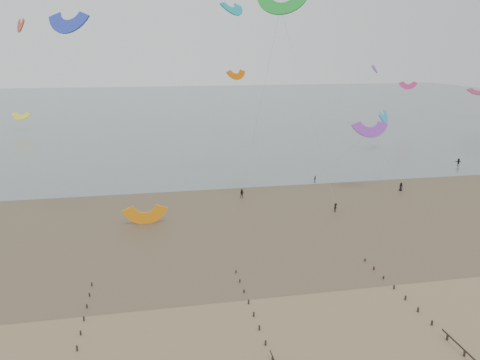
% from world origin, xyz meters
% --- Properties ---
extents(ground, '(500.00, 500.00, 0.00)m').
position_xyz_m(ground, '(0.00, 0.00, 0.00)').
color(ground, brown).
rests_on(ground, ground).
extents(sea_and_shore, '(500.00, 665.00, 0.03)m').
position_xyz_m(sea_and_shore, '(-4.08, 34.40, 0.01)').
color(sea_and_shore, '#475654').
rests_on(sea_and_shore, ground).
extents(kitesurfers, '(135.03, 28.14, 1.85)m').
position_xyz_m(kitesurfers, '(40.34, 47.75, 0.86)').
color(kitesurfers, black).
rests_on(kitesurfers, ground).
extents(grounded_kite, '(6.21, 4.89, 3.35)m').
position_xyz_m(grounded_kite, '(-7.50, 32.54, 0.00)').
color(grounded_kite, orange).
rests_on(grounded_kite, ground).
extents(kites_airborne, '(257.44, 114.00, 38.12)m').
position_xyz_m(kites_airborne, '(-17.55, 90.26, 22.45)').
color(kites_airborne, '#0F919E').
rests_on(kites_airborne, ground).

